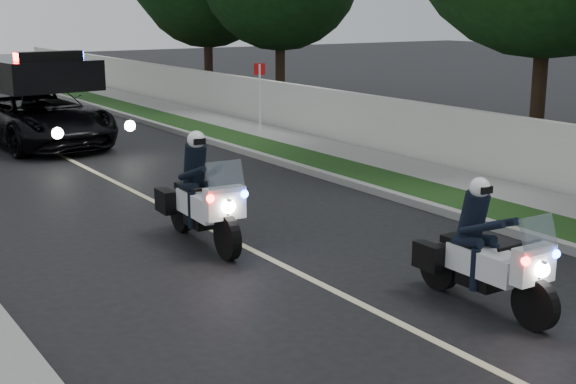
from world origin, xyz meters
The scene contains 14 objects.
ground centered at (0.00, 0.00, 0.00)m, with size 120.00×120.00×0.00m, color black.
curb_right centered at (4.10, 10.00, 0.07)m, with size 0.20×60.00×0.15m, color gray.
grass_verge centered at (4.80, 10.00, 0.08)m, with size 1.20×60.00×0.16m, color #193814.
sidewalk_right centered at (6.10, 10.00, 0.08)m, with size 1.40×60.00×0.16m, color gray.
property_wall centered at (7.10, 10.00, 0.75)m, with size 0.22×60.00×1.50m, color beige.
lane_marking centered at (0.00, 10.00, 0.00)m, with size 0.12×50.00×0.01m, color #BFB78C.
police_moto_left centered at (-0.50, 3.96, 0.00)m, with size 0.76×2.18×1.85m, color silver, non-canonical shape.
police_moto_right centered at (1.23, -0.47, 0.00)m, with size 0.70×1.99×1.69m, color silver, non-canonical shape.
police_suv centered at (0.01, 14.87, 0.00)m, with size 2.69×5.80×2.82m, color black.
sign_post centered at (6.00, 12.88, 0.00)m, with size 0.35×0.35×2.22m, color red, non-canonical shape.
tree_right_b centered at (9.68, 5.73, 0.00)m, with size 7.04×7.04×11.73m, color #194416, non-canonical shape.
tree_right_c centered at (10.06, 18.09, 0.00)m, with size 5.99×5.99×9.98m, color black, non-canonical shape.
tree_right_d centered at (9.30, 22.45, 0.00)m, with size 6.84×6.84×11.40m, color #163D14, non-canonical shape.
tree_right_e centered at (9.57, 22.96, 0.00)m, with size 5.76×5.76×9.60m, color black, non-canonical shape.
Camera 1 is at (-6.03, -7.02, 3.76)m, focal length 48.86 mm.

